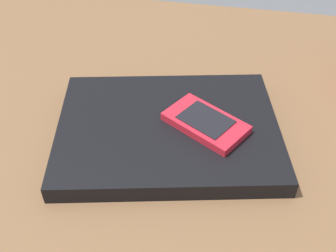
# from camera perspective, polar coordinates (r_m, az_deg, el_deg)

# --- Properties ---
(desk_surface) EXTENTS (1.20, 0.80, 0.03)m
(desk_surface) POSITION_cam_1_polar(r_m,az_deg,el_deg) (0.60, -2.29, -0.75)
(desk_surface) COLOR brown
(desk_surface) RESTS_ON ground
(laptop_closed) EXTENTS (0.34, 0.28, 0.02)m
(laptop_closed) POSITION_cam_1_polar(r_m,az_deg,el_deg) (0.56, 0.00, -0.57)
(laptop_closed) COLOR black
(laptop_closed) RESTS_ON desk_surface
(cell_phone_on_laptop) EXTENTS (0.12, 0.11, 0.01)m
(cell_phone_on_laptop) POSITION_cam_1_polar(r_m,az_deg,el_deg) (0.55, 5.26, 0.46)
(cell_phone_on_laptop) COLOR red
(cell_phone_on_laptop) RESTS_ON laptop_closed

